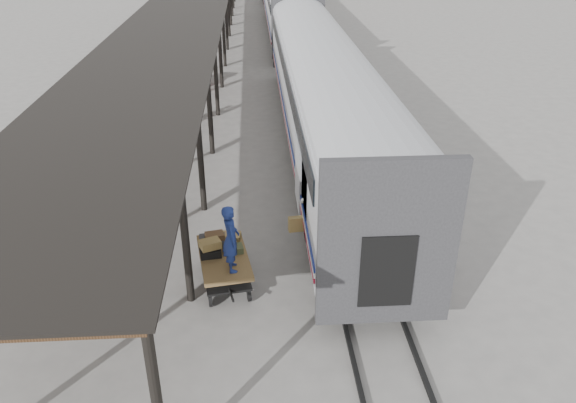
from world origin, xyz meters
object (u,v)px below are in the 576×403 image
(baggage_cart, at_px, (224,262))
(porter, at_px, (231,238))
(pedestrian, at_px, (177,109))
(luggage_tug, at_px, (188,76))

(baggage_cart, bearing_deg, porter, -78.24)
(baggage_cart, bearing_deg, pedestrian, 92.39)
(pedestrian, bearing_deg, baggage_cart, 87.03)
(luggage_tug, relative_size, pedestrian, 1.12)
(luggage_tug, bearing_deg, porter, -65.81)
(porter, bearing_deg, baggage_cart, 12.10)
(baggage_cart, height_order, porter, porter)
(baggage_cart, height_order, luggage_tug, luggage_tug)
(luggage_tug, height_order, pedestrian, pedestrian)
(baggage_cart, xyz_separation_m, luggage_tug, (-2.75, 19.22, 0.05))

